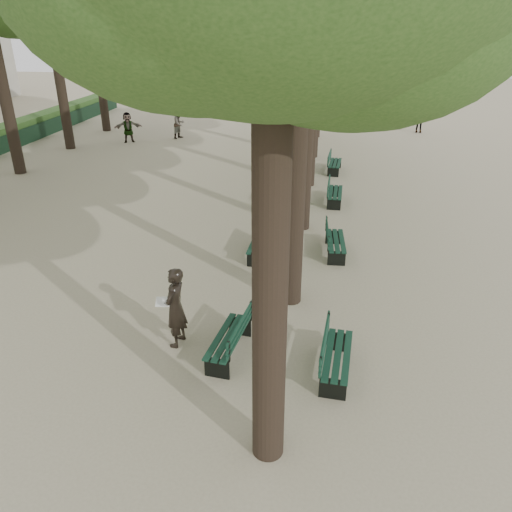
# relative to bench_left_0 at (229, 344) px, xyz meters

# --- Properties ---
(ground) EXTENTS (120.00, 120.00, 0.00)m
(ground) POSITION_rel_bench_left_0_xyz_m (-0.37, -0.51, -0.27)
(ground) COLOR tan
(ground) RESTS_ON ground
(bench_left_0) EXTENTS (0.80, 1.86, 0.92)m
(bench_left_0) POSITION_rel_bench_left_0_xyz_m (0.00, 0.00, 0.00)
(bench_left_0) COLOR black
(bench_left_0) RESTS_ON ground
(bench_left_1) EXTENTS (0.63, 1.82, 0.92)m
(bench_left_1) POSITION_rel_bench_left_0_xyz_m (0.00, 5.04, 0.00)
(bench_left_1) COLOR black
(bench_left_1) RESTS_ON ground
(bench_left_2) EXTENTS (0.62, 1.81, 0.92)m
(bench_left_2) POSITION_rel_bench_left_0_xyz_m (0.00, 9.99, 0.00)
(bench_left_2) COLOR black
(bench_left_2) RESTS_ON ground
(bench_left_3) EXTENTS (0.76, 1.85, 0.92)m
(bench_left_3) POSITION_rel_bench_left_0_xyz_m (0.00, 14.62, 0.00)
(bench_left_3) COLOR black
(bench_left_3) RESTS_ON ground
(bench_right_0) EXTENTS (0.72, 1.84, 0.92)m
(bench_right_0) POSITION_rel_bench_left_0_xyz_m (2.27, -0.30, 0.00)
(bench_right_0) COLOR black
(bench_right_0) RESTS_ON ground
(bench_right_1) EXTENTS (0.66, 1.83, 0.92)m
(bench_right_1) POSITION_rel_bench_left_0_xyz_m (2.27, 5.47, 0.00)
(bench_right_1) COLOR black
(bench_right_1) RESTS_ON ground
(bench_right_2) EXTENTS (0.64, 1.82, 0.92)m
(bench_right_2) POSITION_rel_bench_left_0_xyz_m (2.27, 10.22, 0.00)
(bench_right_2) COLOR black
(bench_right_2) RESTS_ON ground
(bench_right_3) EXTENTS (0.71, 1.84, 0.92)m
(bench_right_3) POSITION_rel_bench_left_0_xyz_m (2.27, 14.67, 0.00)
(bench_right_3) COLOR black
(bench_right_3) RESTS_ON ground
(man_with_map) EXTENTS (0.68, 0.79, 1.86)m
(man_with_map) POSITION_rel_bench_left_0_xyz_m (-1.21, 0.26, 0.66)
(man_with_map) COLOR black
(man_with_map) RESTS_ON ground
(pedestrian_e) EXTENTS (1.57, 1.03, 1.72)m
(pedestrian_e) POSITION_rel_bench_left_0_xyz_m (-9.67, 19.46, 0.59)
(pedestrian_e) COLOR #262628
(pedestrian_e) RESTS_ON ground
(pedestrian_d) EXTENTS (0.48, 0.82, 1.57)m
(pedestrian_d) POSITION_rel_bench_left_0_xyz_m (-4.51, 28.14, 0.51)
(pedestrian_d) COLOR #262628
(pedestrian_d) RESTS_ON ground
(pedestrian_c) EXTENTS (0.98, 0.56, 1.58)m
(pedestrian_c) POSITION_rel_bench_left_0_xyz_m (7.61, 24.59, 0.52)
(pedestrian_c) COLOR #262628
(pedestrian_c) RESTS_ON ground
(pedestrian_b) EXTENTS (0.68, 1.28, 1.89)m
(pedestrian_b) POSITION_rel_bench_left_0_xyz_m (4.64, 27.25, 0.67)
(pedestrian_b) COLOR #262628
(pedestrian_b) RESTS_ON ground
(pedestrian_a) EXTENTS (0.66, 0.90, 1.72)m
(pedestrian_a) POSITION_rel_bench_left_0_xyz_m (-7.02, 20.93, 0.59)
(pedestrian_a) COLOR #262628
(pedestrian_a) RESTS_ON ground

